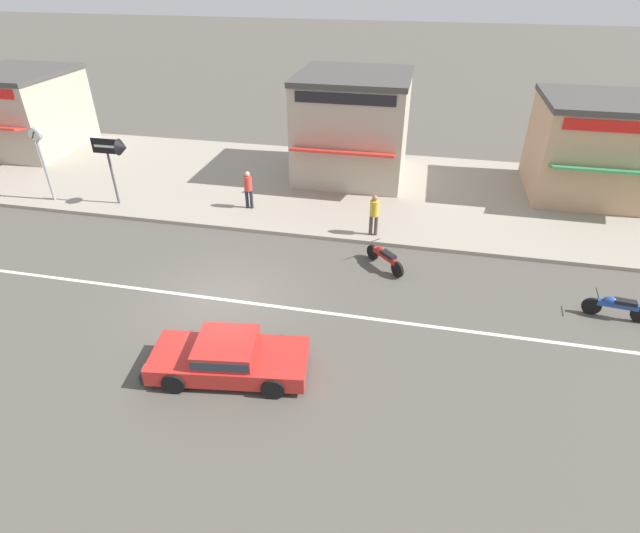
{
  "coord_description": "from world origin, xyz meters",
  "views": [
    {
      "loc": [
        5.77,
        -12.05,
        9.41
      ],
      "look_at": [
        2.92,
        1.36,
        0.8
      ],
      "focal_mm": 28.0,
      "sensor_mm": 36.0,
      "label": 1
    }
  ],
  "objects": [
    {
      "name": "sedan_red_1",
      "position": [
        1.4,
        -3.04,
        0.53
      ],
      "size": [
        4.34,
        2.2,
        1.06
      ],
      "color": "red",
      "rests_on": "ground"
    },
    {
      "name": "lane_centre_stripe",
      "position": [
        0.0,
        0.0,
        0.0
      ],
      "size": [
        50.4,
        0.14,
        0.01
      ],
      "primitive_type": "cube",
      "color": "silver",
      "rests_on": "ground"
    },
    {
      "name": "shopfront_far_kios",
      "position": [
        13.2,
        11.11,
        2.27
      ],
      "size": [
        5.31,
        5.46,
        4.22
      ],
      "color": "tan",
      "rests_on": "kerb_strip"
    },
    {
      "name": "arrow_signboard",
      "position": [
        -6.44,
        5.62,
        2.59
      ],
      "size": [
        1.58,
        0.68,
        2.91
      ],
      "color": "#4C4C51",
      "rests_on": "kerb_strip"
    },
    {
      "name": "pedestrian_mid_kerb",
      "position": [
        4.23,
        5.09,
        1.11
      ],
      "size": [
        0.34,
        0.34,
        1.65
      ],
      "color": "#4C4238",
      "rests_on": "kerb_strip"
    },
    {
      "name": "motorcycle_0",
      "position": [
        4.88,
        3.02,
        0.42
      ],
      "size": [
        1.43,
        1.44,
        0.8
      ],
      "color": "black",
      "rests_on": "ground"
    },
    {
      "name": "shopfront_mid_block",
      "position": [
        2.4,
        11.22,
        2.53
      ],
      "size": [
        5.08,
        5.82,
        4.75
      ],
      "color": "#B2A893",
      "rests_on": "kerb_strip"
    },
    {
      "name": "street_clock",
      "position": [
        -10.0,
        5.4,
        2.51
      ],
      "size": [
        0.58,
        0.22,
        3.23
      ],
      "color": "#9E9EA3",
      "rests_on": "kerb_strip"
    },
    {
      "name": "pedestrian_by_shop",
      "position": [
        -1.24,
        6.4,
        1.11
      ],
      "size": [
        0.34,
        0.34,
        1.64
      ],
      "color": "#232838",
      "rests_on": "kerb_strip"
    },
    {
      "name": "shopfront_corner_warung",
      "position": [
        -15.6,
        11.33,
        2.22
      ],
      "size": [
        5.04,
        6.08,
        4.14
      ],
      "color": "#B2A893",
      "rests_on": "kerb_strip"
    },
    {
      "name": "ground_plane",
      "position": [
        0.0,
        0.0,
        0.0
      ],
      "size": [
        160.0,
        160.0,
        0.0
      ],
      "primitive_type": "plane",
      "color": "#544F47"
    },
    {
      "name": "motorcycle_1",
      "position": [
        12.0,
        1.6,
        0.42
      ],
      "size": [
        1.91,
        0.56,
        0.8
      ],
      "color": "black",
      "rests_on": "ground"
    },
    {
      "name": "kerb_strip",
      "position": [
        0.0,
        9.52,
        0.07
      ],
      "size": [
        68.0,
        10.0,
        0.15
      ],
      "primitive_type": "cube",
      "color": "#9E9384",
      "rests_on": "ground"
    }
  ]
}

